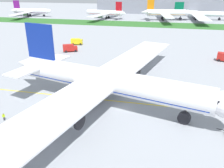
# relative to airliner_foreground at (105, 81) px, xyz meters

# --- Properties ---
(ground_plane) EXTENTS (600.00, 600.00, 0.00)m
(ground_plane) POSITION_rel_airliner_foreground_xyz_m (4.03, -1.09, -5.73)
(ground_plane) COLOR #9399A0
(ground_plane) RESTS_ON ground
(apron_taxi_line) EXTENTS (280.00, 0.36, 0.01)m
(apron_taxi_line) POSITION_rel_airliner_foreground_xyz_m (4.03, 2.05, -5.73)
(apron_taxi_line) COLOR yellow
(apron_taxi_line) RESTS_ON ground
(grass_median_strip) EXTENTS (320.00, 24.00, 0.10)m
(grass_median_strip) POSITION_rel_airliner_foreground_xyz_m (4.03, 119.63, -5.68)
(grass_median_strip) COLOR #2D6628
(grass_median_strip) RESTS_ON ground
(airliner_foreground) EXTENTS (52.16, 84.30, 16.87)m
(airliner_foreground) POSITION_rel_airliner_foreground_xyz_m (0.00, 0.00, 0.00)
(airliner_foreground) COLOR white
(airliner_foreground) RESTS_ON ground
(ground_crew_wingwalker_port) EXTENTS (0.39, 0.49, 1.55)m
(ground_crew_wingwalker_port) POSITION_rel_airliner_foreground_xyz_m (-18.20, -11.14, -4.79)
(ground_crew_wingwalker_port) COLOR black
(ground_crew_wingwalker_port) RESTS_ON ground
(service_truck_baggage_loader) EXTENTS (5.40, 3.27, 2.70)m
(service_truck_baggage_loader) POSITION_rel_airliner_foreground_xyz_m (-26.77, 53.30, -4.23)
(service_truck_baggage_loader) COLOR yellow
(service_truck_baggage_loader) RESTS_ON ground
(service_truck_fuel_bowser) EXTENTS (4.87, 3.60, 3.05)m
(service_truck_fuel_bowser) POSITION_rel_airliner_foreground_xyz_m (33.02, 40.89, -4.10)
(service_truck_fuel_bowser) COLOR #B21E19
(service_truck_fuel_bowser) RESTS_ON ground
(service_truck_catering_van) EXTENTS (6.07, 4.47, 3.00)m
(service_truck_catering_van) POSITION_rel_airliner_foreground_xyz_m (-25.18, 41.12, -4.12)
(service_truck_catering_van) COLOR #B21E19
(service_truck_catering_van) RESTS_ON ground
(parked_airliner_far_left) EXTENTS (36.56, 57.43, 13.02)m
(parked_airliner_far_left) POSITION_rel_airliner_foreground_xyz_m (-101.64, 142.17, -1.31)
(parked_airliner_far_left) COLOR white
(parked_airliner_far_left) RESTS_ON ground
(parked_airliner_far_centre) EXTENTS (34.92, 54.82, 13.17)m
(parked_airliner_far_centre) POSITION_rel_airliner_foreground_xyz_m (-35.48, 142.22, -1.27)
(parked_airliner_far_centre) COLOR white
(parked_airliner_far_centre) RESTS_ON ground
(parked_airliner_far_right) EXTENTS (37.30, 56.91, 16.03)m
(parked_airliner_far_right) POSITION_rel_airliner_foreground_xyz_m (11.18, 142.95, -0.31)
(parked_airliner_far_right) COLOR white
(parked_airliner_far_right) RESTS_ON ground
(parked_airliner_far_outer) EXTENTS (45.34, 73.14, 13.01)m
(parked_airliner_far_outer) POSITION_rel_airliner_foreground_xyz_m (36.30, 151.07, -1.31)
(parked_airliner_far_outer) COLOR white
(parked_airliner_far_outer) RESTS_ON ground
(terminal_building) EXTENTS (115.03, 20.00, 18.00)m
(terminal_building) POSITION_rel_airliner_foreground_xyz_m (4.01, 190.50, 3.27)
(terminal_building) COLOR gray
(terminal_building) RESTS_ON ground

